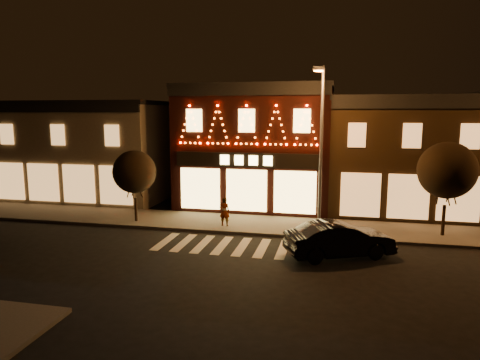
% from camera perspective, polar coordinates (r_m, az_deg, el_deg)
% --- Properties ---
extents(ground, '(120.00, 120.00, 0.00)m').
position_cam_1_polar(ground, '(17.82, -5.73, -12.45)').
color(ground, black).
rests_on(ground, ground).
extents(sidewalk_far, '(44.00, 4.00, 0.15)m').
position_cam_1_polar(sidewalk_far, '(24.81, 4.50, -6.05)').
color(sidewalk_far, '#47423D').
rests_on(sidewalk_far, ground).
extents(building_left, '(12.20, 8.28, 7.30)m').
position_cam_1_polar(building_left, '(35.00, -19.10, 3.84)').
color(building_left, '#726351').
rests_on(building_left, ground).
extents(building_pulp, '(10.20, 8.34, 8.30)m').
position_cam_1_polar(building_pulp, '(30.27, 2.41, 4.55)').
color(building_pulp, black).
rests_on(building_pulp, ground).
extents(building_right_a, '(9.20, 8.28, 7.50)m').
position_cam_1_polar(building_right_a, '(30.16, 20.51, 3.21)').
color(building_right_a, '#362413').
rests_on(building_right_a, ground).
extents(streetlamp_mid, '(0.57, 1.98, 8.64)m').
position_cam_1_polar(streetlamp_mid, '(23.39, 10.69, 5.70)').
color(streetlamp_mid, '#59595E').
rests_on(streetlamp_mid, sidewalk_far).
extents(tree_left, '(2.50, 2.50, 4.18)m').
position_cam_1_polar(tree_left, '(25.65, -13.85, 1.06)').
color(tree_left, black).
rests_on(tree_left, sidewalk_far).
extents(tree_right, '(2.92, 2.92, 4.87)m').
position_cam_1_polar(tree_right, '(24.34, 25.82, 1.16)').
color(tree_right, black).
rests_on(tree_right, sidewalk_far).
extents(dark_sedan, '(5.14, 3.56, 1.61)m').
position_cam_1_polar(dark_sedan, '(20.09, 13.09, -7.72)').
color(dark_sedan, black).
rests_on(dark_sedan, ground).
extents(pedestrian, '(0.60, 0.40, 1.62)m').
position_cam_1_polar(pedestrian, '(24.23, -2.06, -4.23)').
color(pedestrian, gray).
rests_on(pedestrian, sidewalk_far).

